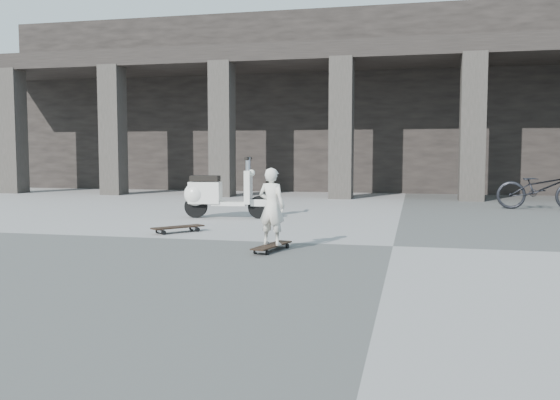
% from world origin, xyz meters
% --- Properties ---
extents(ground, '(90.00, 90.00, 0.00)m').
position_xyz_m(ground, '(0.00, 0.00, 0.00)').
color(ground, '#4B4B49').
rests_on(ground, ground).
extents(colonnade, '(28.00, 8.82, 6.00)m').
position_xyz_m(colonnade, '(-0.00, 13.77, 3.03)').
color(colonnade, black).
rests_on(colonnade, ground).
extents(longboard, '(0.39, 0.88, 0.09)m').
position_xyz_m(longboard, '(-1.58, -0.78, 0.07)').
color(longboard, black).
rests_on(longboard, ground).
extents(skateboard_spare, '(0.74, 0.83, 0.11)m').
position_xyz_m(skateboard_spare, '(-3.52, 0.64, 0.08)').
color(skateboard_spare, black).
rests_on(skateboard_spare, ground).
extents(child, '(0.43, 0.34, 1.03)m').
position_xyz_m(child, '(-1.58, -0.78, 0.60)').
color(child, silver).
rests_on(child, longboard).
extents(scooter, '(1.77, 0.65, 1.23)m').
position_xyz_m(scooter, '(-3.69, 2.86, 0.49)').
color(scooter, black).
rests_on(scooter, ground).
extents(bicycle, '(1.98, 0.90, 1.01)m').
position_xyz_m(bicycle, '(3.12, 6.18, 0.50)').
color(bicycle, black).
rests_on(bicycle, ground).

